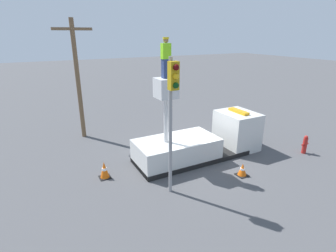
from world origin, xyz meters
name	(u,v)px	position (x,y,z in m)	size (l,w,h in m)	color
ground_plane	(192,158)	(0.00, 0.00, 0.00)	(120.00, 120.00, 0.00)	#4C4C4F
bucket_truck	(201,142)	(0.59, 0.00, 0.82)	(6.93, 2.25, 4.32)	black
worker	(166,58)	(-1.51, 0.00, 5.20)	(0.40, 0.26, 1.75)	navy
traffic_light_pole	(172,102)	(-2.44, -2.31, 3.86)	(0.34, 0.57, 5.46)	gray
fire_hydrant	(305,144)	(5.80, -2.34, 0.51)	(0.48, 0.24, 1.03)	#B2231E
traffic_cone_rear	(104,170)	(-4.57, 0.16, 0.38)	(0.51, 0.51, 0.79)	black
traffic_cone_curbside	(242,170)	(1.11, -2.59, 0.28)	(0.51, 0.51, 0.60)	black
utility_pole	(77,76)	(-4.39, 5.86, 3.84)	(2.20, 0.26, 7.06)	brown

